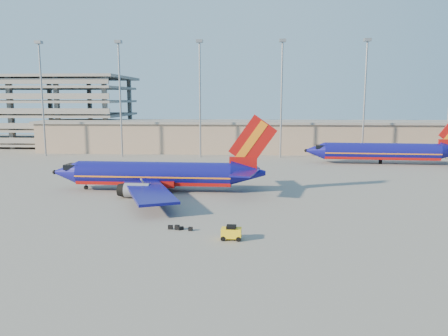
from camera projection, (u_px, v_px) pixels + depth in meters
The scene contains 8 objects.
ground at pixel (200, 199), 64.31m from camera, with size 220.00×220.00×0.00m, color slate.
terminal_building at pixel (259, 136), 120.22m from camera, with size 122.00×16.00×8.50m.
parking_garage at pixel (32, 107), 138.96m from camera, with size 62.00×32.00×21.40m.
light_mast_row at pixel (241, 86), 106.57m from camera, with size 101.60×1.60×28.65m.
aircraft_main at pixel (159, 175), 69.56m from camera, with size 36.22×34.84×12.26m.
aircraft_second at pixel (385, 151), 97.92m from camera, with size 36.60×14.24×12.39m.
baggage_tug at pixel (231, 232), 45.76m from camera, with size 2.18×1.38×1.53m.
luggage_pile at pixel (179, 228), 49.28m from camera, with size 2.86×0.75×0.53m.
Camera 1 is at (7.20, -62.45, 14.76)m, focal length 35.00 mm.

